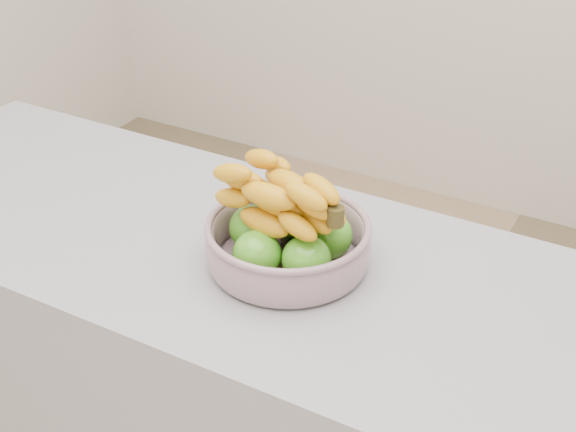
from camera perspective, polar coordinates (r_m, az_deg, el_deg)
name	(u,v)px	position (r m, az deg, el deg)	size (l,w,h in m)	color
fruit_bowl	(287,236)	(1.40, -0.04, -1.41)	(0.29, 0.29, 0.19)	#AAB3CC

